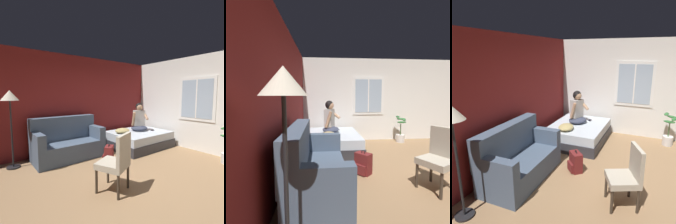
{
  "view_description": "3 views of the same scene",
  "coord_description": "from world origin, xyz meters",
  "views": [
    {
      "loc": [
        -2.13,
        -2.07,
        1.6
      ],
      "look_at": [
        0.7,
        1.63,
        1.14
      ],
      "focal_mm": 28.0,
      "sensor_mm": 36.0,
      "label": 1
    },
    {
      "loc": [
        -2.93,
        1.91,
        1.48
      ],
      "look_at": [
        1.05,
        1.56,
        1.11
      ],
      "focal_mm": 28.0,
      "sensor_mm": 36.0,
      "label": 2
    },
    {
      "loc": [
        -3.49,
        -0.22,
        2.33
      ],
      "look_at": [
        0.64,
        1.58,
        1.1
      ],
      "focal_mm": 35.0,
      "sensor_mm": 36.0,
      "label": 3
    }
  ],
  "objects": [
    {
      "name": "backpack",
      "position": [
        0.23,
        1.16,
        0.19
      ],
      "size": [
        0.35,
        0.35,
        0.46
      ],
      "color": "maroon",
      "rests_on": "ground"
    },
    {
      "name": "floor_lamp",
      "position": [
        -1.6,
        2.2,
        1.43
      ],
      "size": [
        0.36,
        0.36,
        1.7
      ],
      "color": "black",
      "rests_on": "ground"
    },
    {
      "name": "cell_phone",
      "position": [
        2.19,
        1.47,
        0.48
      ],
      "size": [
        0.15,
        0.07,
        0.01
      ],
      "primitive_type": "cube",
      "rotation": [
        0.0,
        0.0,
        4.76
      ],
      "color": "black",
      "rests_on": "bed"
    },
    {
      "name": "person_seated",
      "position": [
        1.83,
        1.71,
        0.84
      ],
      "size": [
        0.65,
        0.61,
        0.88
      ],
      "color": "#383D51",
      "rests_on": "bed"
    },
    {
      "name": "wall_side_with_window",
      "position": [
        2.86,
        0.01,
        1.35
      ],
      "size": [
        0.19,
        6.48,
        2.7
      ],
      "color": "silver",
      "rests_on": "ground"
    },
    {
      "name": "ground_plane",
      "position": [
        0.0,
        0.0,
        0.0
      ],
      "size": [
        40.0,
        40.0,
        0.0
      ],
      "primitive_type": "plane",
      "color": "#93704C"
    },
    {
      "name": "couch",
      "position": [
        -0.4,
        2.05,
        0.39
      ],
      "size": [
        1.71,
        0.84,
        1.04
      ],
      "color": "#47566B",
      "rests_on": "ground"
    },
    {
      "name": "throw_pillow",
      "position": [
        1.19,
        1.77,
        0.55
      ],
      "size": [
        0.51,
        0.39,
        0.14
      ],
      "primitive_type": "ellipsoid",
      "rotation": [
        0.0,
        0.0,
        0.07
      ],
      "color": "tan",
      "rests_on": "bed"
    },
    {
      "name": "bed",
      "position": [
        1.73,
        1.63,
        0.24
      ],
      "size": [
        1.78,
        1.39,
        0.48
      ],
      "color": "#2D2D33",
      "rests_on": "ground"
    },
    {
      "name": "wall_back_accent",
      "position": [
        0.0,
        2.62,
        1.35
      ],
      "size": [
        10.56,
        0.16,
        2.7
      ],
      "primitive_type": "cube",
      "color": "maroon",
      "rests_on": "ground"
    },
    {
      "name": "side_chair",
      "position": [
        -0.4,
        0.08,
        0.53
      ],
      "size": [
        0.61,
        0.61,
        0.98
      ],
      "color": "#382D23",
      "rests_on": "ground"
    }
  ]
}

